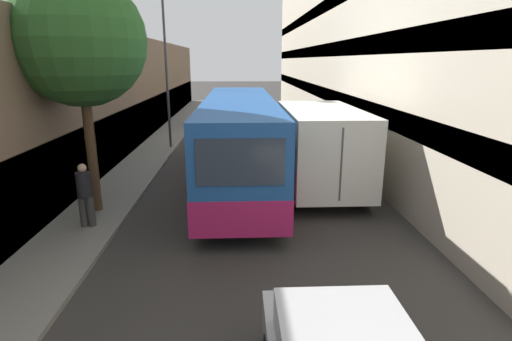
# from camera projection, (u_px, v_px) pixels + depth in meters

# --- Properties ---
(ground_plane) EXTENTS (150.00, 150.00, 0.00)m
(ground_plane) POSITION_uv_depth(u_px,v_px,m) (251.00, 176.00, 15.87)
(ground_plane) COLOR #33302D
(sidewalk_left) EXTENTS (1.95, 60.00, 0.12)m
(sidewalk_left) POSITION_uv_depth(u_px,v_px,m) (131.00, 176.00, 15.65)
(sidewalk_left) COLOR gray
(sidewalk_left) RESTS_ON ground_plane
(building_left_shopfront) EXTENTS (2.40, 60.00, 5.71)m
(building_left_shopfront) POSITION_uv_depth(u_px,v_px,m) (70.00, 111.00, 14.89)
(building_left_shopfront) COLOR brown
(building_left_shopfront) RESTS_ON ground_plane
(building_right_apartment) EXTENTS (2.40, 60.00, 10.57)m
(building_right_apartment) POSITION_uv_depth(u_px,v_px,m) (399.00, 37.00, 14.70)
(building_right_apartment) COLOR #A89E89
(building_right_apartment) RESTS_ON ground_plane
(bus) EXTENTS (2.45, 11.86, 3.12)m
(bus) POSITION_uv_depth(u_px,v_px,m) (240.00, 138.00, 14.68)
(bus) COLOR #1E519E
(bus) RESTS_ON ground_plane
(box_truck) EXTENTS (2.43, 7.68, 2.86)m
(box_truck) POSITION_uv_depth(u_px,v_px,m) (316.00, 141.00, 14.57)
(box_truck) COLOR silver
(box_truck) RESTS_ON ground_plane
(panel_van) EXTENTS (1.91, 4.33, 2.08)m
(panel_van) POSITION_uv_depth(u_px,v_px,m) (223.00, 109.00, 27.91)
(panel_van) COLOR navy
(panel_van) RESTS_ON ground_plane
(pedestrian) EXTENTS (0.40, 0.38, 1.72)m
(pedestrian) POSITION_uv_depth(u_px,v_px,m) (85.00, 193.00, 10.51)
(pedestrian) COLOR #383838
(pedestrian) RESTS_ON sidewalk_left
(street_lamp) EXTENTS (0.36, 0.80, 8.06)m
(street_lamp) POSITION_uv_depth(u_px,v_px,m) (164.00, 36.00, 19.15)
(street_lamp) COLOR #38383D
(street_lamp) RESTS_ON sidewalk_left
(street_tree_left) EXTENTS (3.56, 3.56, 6.61)m
(street_tree_left) POSITION_uv_depth(u_px,v_px,m) (79.00, 41.00, 10.64)
(street_tree_left) COLOR #4C3823
(street_tree_left) RESTS_ON sidewalk_left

